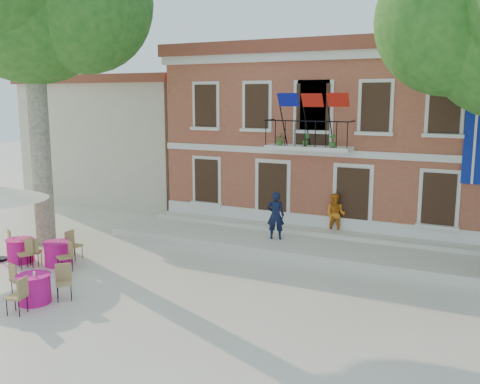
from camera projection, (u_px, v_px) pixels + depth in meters
name	position (u px, v px, depth m)	size (l,w,h in m)	color
ground	(183.00, 275.00, 16.30)	(90.00, 90.00, 0.00)	beige
main_building	(342.00, 133.00, 23.56)	(13.50, 9.59, 7.50)	#A95A3D
neighbor_west	(144.00, 136.00, 29.60)	(9.40, 9.40, 6.40)	beige
terrace	(296.00, 243.00, 19.27)	(14.00, 3.40, 0.30)	silver
pedestrian_navy	(276.00, 215.00, 19.16)	(0.63, 0.41, 1.73)	black
pedestrian_orange	(335.00, 214.00, 19.79)	(0.75, 0.58, 1.54)	orange
cafe_table_0	(58.00, 252.00, 17.18)	(1.87, 1.64, 0.95)	#CA1362
cafe_table_1	(34.00, 287.00, 14.01)	(1.81, 1.81, 0.95)	#CA1362
cafe_table_3	(20.00, 249.00, 17.53)	(1.87, 1.34, 0.95)	#CA1362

